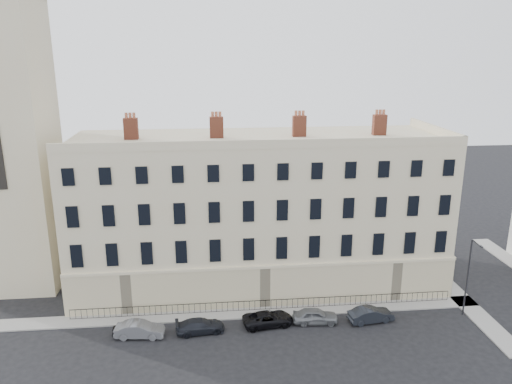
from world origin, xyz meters
TOP-DOWN VIEW (x-y plane):
  - ground at (0.00, 0.00)m, footprint 160.00×160.00m
  - terrace at (-5.97, 11.97)m, footprint 36.22×12.22m
  - church_tower at (-30.00, 14.00)m, footprint 8.00×8.13m
  - pavement_terrace at (-10.00, 5.00)m, footprint 48.00×2.00m
  - pavement_east_return at (13.00, 8.00)m, footprint 2.00×24.00m
  - railings at (-6.00, 5.40)m, footprint 35.00×0.04m
  - car_a at (-17.66, 2.44)m, footprint 3.26×1.39m
  - car_b at (-17.00, 2.12)m, footprint 4.20×1.79m
  - car_c at (-11.97, 2.30)m, footprint 4.30×2.11m
  - car_d at (-6.10, 2.84)m, footprint 4.65×2.62m
  - car_e at (-1.92, 2.79)m, footprint 4.09×1.90m
  - car_f at (3.00, 2.51)m, footprint 4.20×1.96m
  - streetlamp at (11.74, 2.74)m, footprint 0.32×1.58m

SIDE VIEW (x-z plane):
  - ground at x=0.00m, z-range 0.00..0.00m
  - pavement_terrace at x=-10.00m, z-range 0.00..0.12m
  - pavement_east_return at x=13.00m, z-range 0.00..0.12m
  - car_a at x=-17.66m, z-range 0.00..1.10m
  - railings at x=-6.00m, z-range 0.07..1.03m
  - car_c at x=-11.97m, z-range 0.00..1.20m
  - car_d at x=-6.10m, z-range 0.00..1.23m
  - car_f at x=3.00m, z-range 0.00..1.33m
  - car_b at x=-17.00m, z-range 0.00..1.35m
  - car_e at x=-1.92m, z-range 0.00..1.35m
  - streetlamp at x=11.74m, z-range 0.40..7.69m
  - terrace at x=-5.97m, z-range -1.00..16.00m
  - church_tower at x=-30.00m, z-range -3.34..40.66m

